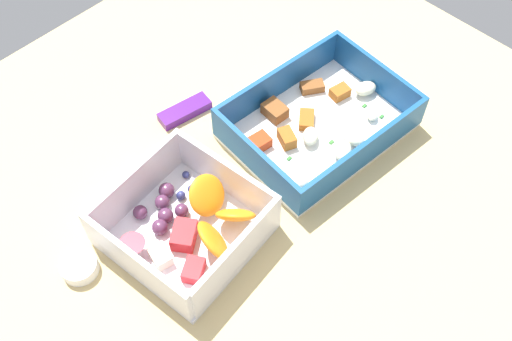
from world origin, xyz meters
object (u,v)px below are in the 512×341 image
fruit_bowl (187,225)px  candy_bar (185,111)px  pasta_container (318,123)px  paper_cup_liner (79,267)px

fruit_bowl → candy_bar: (11.67, 13.80, -1.62)cm
pasta_container → candy_bar: bearing=130.1°
pasta_container → paper_cup_liner: 33.43cm
pasta_container → candy_bar: 17.40cm
pasta_container → candy_bar: pasta_container is taller
fruit_bowl → candy_bar: 18.15cm
pasta_container → candy_bar: (-9.96, 14.23, -1.00)cm
pasta_container → candy_bar: size_ratio=3.26×
fruit_bowl → paper_cup_liner: bearing=155.2°
fruit_bowl → pasta_container: bearing=-1.1°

